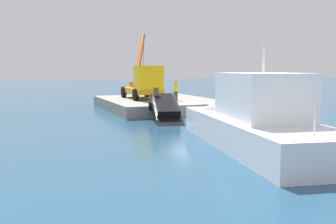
# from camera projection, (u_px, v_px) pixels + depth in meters

# --- Properties ---
(ground) EXTENTS (200.00, 200.00, 0.00)m
(ground) POSITION_uv_depth(u_px,v_px,m) (190.00, 118.00, 29.12)
(ground) COLOR navy
(dock) EXTENTS (12.28, 9.09, 0.91)m
(dock) POSITION_uv_depth(u_px,v_px,m) (159.00, 104.00, 35.37)
(dock) COLOR gray
(dock) RESTS_ON ground
(crane_truck) EXTENTS (9.50, 3.74, 6.25)m
(crane_truck) POSITION_uv_depth(u_px,v_px,m) (144.00, 83.00, 35.03)
(crane_truck) COLOR orange
(crane_truck) RESTS_ON dock
(dock_worker) EXTENTS (0.34, 0.34, 1.75)m
(dock_worker) POSITION_uv_depth(u_px,v_px,m) (176.00, 90.00, 33.56)
(dock_worker) COLOR #363636
(dock_worker) RESTS_ON dock
(salvaged_car) EXTENTS (4.76, 2.64, 2.63)m
(salvaged_car) POSITION_uv_depth(u_px,v_px,m) (166.00, 111.00, 27.17)
(salvaged_car) COLOR black
(salvaged_car) RESTS_ON ground
(moored_yacht) EXTENTS (14.31, 5.84, 6.20)m
(moored_yacht) POSITION_uv_depth(u_px,v_px,m) (242.00, 130.00, 20.08)
(moored_yacht) COLOR white
(moored_yacht) RESTS_ON ground
(piling_near) EXTENTS (0.34, 0.34, 2.28)m
(piling_near) POSITION_uv_depth(u_px,v_px,m) (156.00, 104.00, 27.93)
(piling_near) COLOR brown
(piling_near) RESTS_ON ground
(piling_mid) EXTENTS (0.28, 0.28, 2.20)m
(piling_mid) POSITION_uv_depth(u_px,v_px,m) (219.00, 102.00, 29.61)
(piling_mid) COLOR brown
(piling_mid) RESTS_ON ground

